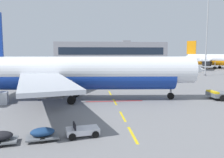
# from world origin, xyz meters

# --- Properties ---
(ground) EXTENTS (400.00, 400.00, 0.00)m
(ground) POSITION_xyz_m (40.00, 40.00, 0.00)
(ground) COLOR slate
(apron_paint_markings) EXTENTS (8.00, 95.39, 0.01)m
(apron_paint_markings) POSITION_xyz_m (18.00, 37.98, 0.00)
(apron_paint_markings) COLOR yellow
(apron_paint_markings) RESTS_ON ground
(airliner_foreground) EXTENTS (34.82, 34.53, 12.20)m
(airliner_foreground) POSITION_xyz_m (13.81, 23.39, 3.95)
(airliner_foreground) COLOR white
(airliner_foreground) RESTS_ON ground
(airliner_mid_left) EXTENTS (28.67, 31.02, 12.16)m
(airliner_mid_left) POSITION_xyz_m (69.72, 81.51, 3.94)
(airliner_mid_left) COLOR white
(airliner_mid_left) RESTS_ON ground
(fuel_service_truck) EXTENTS (3.51, 7.29, 3.14)m
(fuel_service_truck) POSITION_xyz_m (-1.26, 41.90, 1.65)
(fuel_service_truck) COLOR black
(fuel_service_truck) RESTS_ON ground
(baggage_train) EXTENTS (8.72, 3.09, 1.14)m
(baggage_train) POSITION_xyz_m (10.90, 8.28, 0.52)
(baggage_train) COLOR silver
(baggage_train) RESTS_ON ground
(uld_cargo_container) EXTENTS (1.87, 1.84, 1.60)m
(uld_cargo_container) POSITION_xyz_m (2.97, 21.76, 0.80)
(uld_cargo_container) COLOR #B7BCC6
(uld_cargo_container) RESTS_ON ground
(apron_light_mast_far) EXTENTS (1.80, 1.80, 28.26)m
(apron_light_mast_far) POSITION_xyz_m (48.53, 54.59, 17.31)
(apron_light_mast_far) COLOR slate
(apron_light_mast_far) RESTS_ON ground
(terminal_satellite) EXTENTS (84.38, 22.66, 16.45)m
(terminal_satellite) POSITION_xyz_m (31.91, 170.60, 7.44)
(terminal_satellite) COLOR gray
(terminal_satellite) RESTS_ON ground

